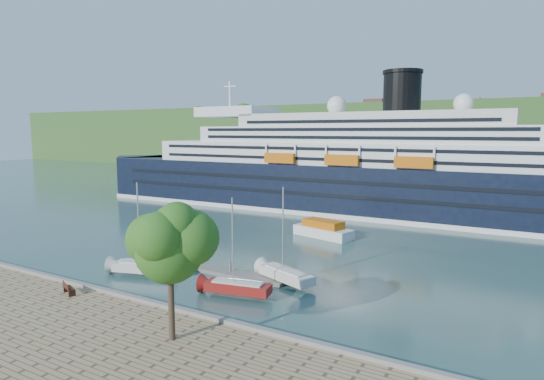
{
  "coord_description": "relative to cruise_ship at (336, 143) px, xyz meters",
  "views": [
    {
      "loc": [
        29.25,
        -25.58,
        14.72
      ],
      "look_at": [
        -2.54,
        30.0,
        6.37
      ],
      "focal_mm": 30.0,
      "sensor_mm": 36.0,
      "label": 1
    }
  ],
  "objects": [
    {
      "name": "ground",
      "position": [
        2.08,
        -52.87,
        -12.44
      ],
      "size": [
        400.0,
        400.0,
        0.0
      ],
      "primitive_type": "plane",
      "color": "#2D514F",
      "rests_on": "ground"
    },
    {
      "name": "quay_coping",
      "position": [
        2.08,
        -53.07,
        -11.29
      ],
      "size": [
        220.0,
        0.5,
        0.3
      ],
      "primitive_type": "cube",
      "color": "slate",
      "rests_on": "promenade"
    },
    {
      "name": "floating_pontoon",
      "position": [
        3.29,
        -41.28,
        -12.26
      ],
      "size": [
        16.41,
        2.13,
        0.36
      ],
      "primitive_type": null,
      "rotation": [
        0.0,
        0.0,
        -0.01
      ],
      "color": "gray",
      "rests_on": "ground"
    },
    {
      "name": "sailboat_white_far",
      "position": [
        11.49,
        -41.02,
        -7.94
      ],
      "size": [
        7.21,
        4.29,
        9.01
      ],
      "primitive_type": null,
      "rotation": [
        0.0,
        0.0,
        -0.36
      ],
      "color": "silver",
      "rests_on": "ground"
    },
    {
      "name": "tender_launch",
      "position": [
        6.68,
        -20.99,
        -11.25
      ],
      "size": [
        9.12,
        5.01,
        2.39
      ],
      "primitive_type": null,
      "rotation": [
        0.0,
        0.0,
        -0.25
      ],
      "color": "#C35E0B",
      "rests_on": "ground"
    },
    {
      "name": "park_bench",
      "position": [
        -1.91,
        -54.88,
        -10.88
      ],
      "size": [
        1.88,
        1.28,
        1.11
      ],
      "primitive_type": null,
      "rotation": [
        0.0,
        0.0,
        -0.36
      ],
      "color": "#492315",
      "rests_on": "promenade"
    },
    {
      "name": "sailboat_red",
      "position": [
        9.34,
        -46.15,
        -8.18
      ],
      "size": [
        6.83,
        3.05,
        8.53
      ],
      "primitive_type": null,
      "rotation": [
        0.0,
        0.0,
        0.19
      ],
      "color": "maroon",
      "rests_on": "ground"
    },
    {
      "name": "promenade_tree",
      "position": [
        11.4,
        -56.94,
        -6.42
      ],
      "size": [
        6.07,
        6.07,
        10.05
      ],
      "primitive_type": null,
      "color": "#245C18",
      "rests_on": "promenade"
    },
    {
      "name": "cruise_ship",
      "position": [
        0.0,
        0.0,
        0.0
      ],
      "size": [
        110.99,
        17.45,
        24.88
      ],
      "primitive_type": null,
      "rotation": [
        0.0,
        0.0,
        0.01
      ],
      "color": "black",
      "rests_on": "ground"
    },
    {
      "name": "sailboat_white_near",
      "position": [
        -2.2,
        -46.02,
        -7.86
      ],
      "size": [
        7.37,
        3.87,
        9.17
      ],
      "primitive_type": null,
      "rotation": [
        0.0,
        0.0,
        0.28
      ],
      "color": "silver",
      "rests_on": "ground"
    },
    {
      "name": "far_hillside",
      "position": [
        2.08,
        92.13,
        -0.44
      ],
      "size": [
        400.0,
        50.0,
        24.0
      ],
      "primitive_type": "cube",
      "color": "#2F5421",
      "rests_on": "ground"
    }
  ]
}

